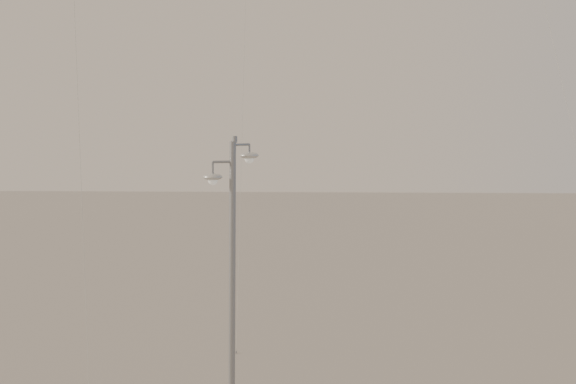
{
  "coord_description": "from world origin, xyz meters",
  "views": [
    {
      "loc": [
        3.3,
        -21.78,
        10.1
      ],
      "look_at": [
        2.21,
        5.0,
        7.45
      ],
      "focal_mm": 50.0,
      "sensor_mm": 36.0,
      "label": 1
    }
  ],
  "objects": [
    {
      "name": "street_lamp",
      "position": [
        0.9,
        -0.36,
        5.06
      ],
      "size": [
        1.46,
        1.03,
        9.48
      ],
      "color": "#94989C",
      "rests_on": "ground"
    }
  ]
}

